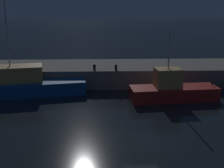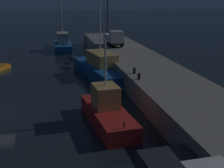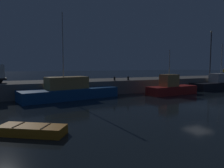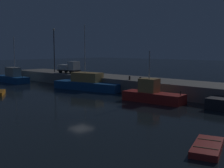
{
  "view_description": "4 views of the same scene",
  "coord_description": "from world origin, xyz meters",
  "px_view_note": "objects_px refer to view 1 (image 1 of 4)",
  "views": [
    {
      "loc": [
        -2.7,
        -18.21,
        8.84
      ],
      "look_at": [
        -1.82,
        7.62,
        1.92
      ],
      "focal_mm": 48.28,
      "sensor_mm": 36.0,
      "label": 1
    },
    {
      "loc": [
        26.73,
        4.26,
        10.07
      ],
      "look_at": [
        -1.09,
        10.29,
        1.77
      ],
      "focal_mm": 50.72,
      "sensor_mm": 36.0,
      "label": 2
    },
    {
      "loc": [
        -17.18,
        -15.81,
        4.32
      ],
      "look_at": [
        -5.24,
        10.31,
        1.8
      ],
      "focal_mm": 33.44,
      "sensor_mm": 36.0,
      "label": 3
    },
    {
      "loc": [
        25.09,
        -21.41,
        6.73
      ],
      "look_at": [
        -3.41,
        9.01,
        1.75
      ],
      "focal_mm": 45.72,
      "sensor_mm": 36.0,
      "label": 4
    }
  ],
  "objects_px": {
    "fishing_boat_blue": "(20,84)",
    "bollard_east": "(94,67)",
    "bollard_west": "(15,68)",
    "fishing_trawler_green": "(172,90)",
    "bollard_central": "(116,67)"
  },
  "relations": [
    {
      "from": "bollard_west",
      "to": "fishing_trawler_green",
      "type": "bearing_deg",
      "value": -14.96
    },
    {
      "from": "fishing_boat_blue",
      "to": "bollard_west",
      "type": "relative_size",
      "value": 25.06
    },
    {
      "from": "fishing_trawler_green",
      "to": "bollard_west",
      "type": "relative_size",
      "value": 15.87
    },
    {
      "from": "fishing_trawler_green",
      "to": "bollard_west",
      "type": "height_order",
      "value": "fishing_trawler_green"
    },
    {
      "from": "bollard_west",
      "to": "bollard_central",
      "type": "height_order",
      "value": "bollard_central"
    },
    {
      "from": "fishing_boat_blue",
      "to": "bollard_east",
      "type": "distance_m",
      "value": 7.84
    },
    {
      "from": "bollard_west",
      "to": "bollard_east",
      "type": "relative_size",
      "value": 0.88
    },
    {
      "from": "fishing_boat_blue",
      "to": "fishing_trawler_green",
      "type": "height_order",
      "value": "fishing_boat_blue"
    },
    {
      "from": "fishing_trawler_green",
      "to": "fishing_boat_blue",
      "type": "bearing_deg",
      "value": 170.82
    },
    {
      "from": "fishing_boat_blue",
      "to": "bollard_central",
      "type": "relative_size",
      "value": 22.09
    },
    {
      "from": "bollard_west",
      "to": "fishing_boat_blue",
      "type": "bearing_deg",
      "value": -64.67
    },
    {
      "from": "fishing_trawler_green",
      "to": "bollard_central",
      "type": "xyz_separation_m",
      "value": [
        -5.13,
        4.12,
        1.35
      ]
    },
    {
      "from": "fishing_trawler_green",
      "to": "bollard_central",
      "type": "height_order",
      "value": "fishing_trawler_green"
    },
    {
      "from": "fishing_boat_blue",
      "to": "bollard_west",
      "type": "xyz_separation_m",
      "value": [
        -0.85,
        1.8,
        1.29
      ]
    },
    {
      "from": "fishing_boat_blue",
      "to": "bollard_east",
      "type": "relative_size",
      "value": 21.98
    }
  ]
}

